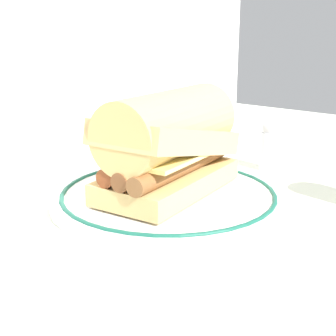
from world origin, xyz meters
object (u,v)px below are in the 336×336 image
plate (168,196)px  salt_shaker (269,145)px  sausage_sandwich (168,143)px  butter_knife (211,157)px

plate → salt_shaker: salt_shaker is taller
sausage_sandwich → salt_shaker: 0.21m
sausage_sandwich → butter_knife: size_ratio=1.52×
plate → butter_knife: plate is taller
butter_knife → plate: bearing=-160.1°
plate → salt_shaker: bearing=-7.7°
plate → butter_knife: 0.21m
sausage_sandwich → salt_shaker: sausage_sandwich is taller
plate → sausage_sandwich: (0.00, 0.00, 0.07)m
plate → butter_knife: (0.20, 0.07, -0.00)m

